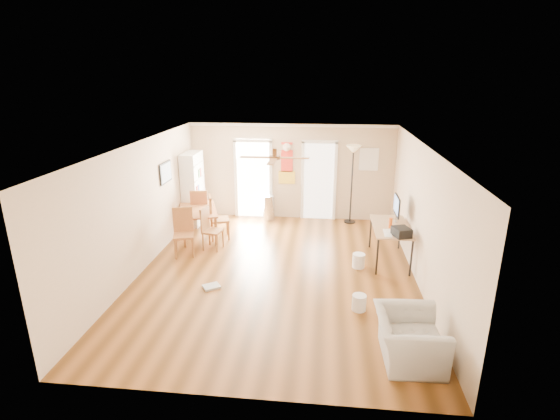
# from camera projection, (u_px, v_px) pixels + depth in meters

# --- Properties ---
(floor) EXTENTS (7.00, 7.00, 0.00)m
(floor) POSITION_uv_depth(u_px,v_px,m) (277.00, 273.00, 8.58)
(floor) COLOR brown
(floor) RESTS_ON ground
(ceiling) EXTENTS (5.50, 7.00, 0.00)m
(ceiling) POSITION_uv_depth(u_px,v_px,m) (277.00, 145.00, 7.78)
(ceiling) COLOR silver
(ceiling) RESTS_ON floor
(wall_back) EXTENTS (5.50, 0.04, 2.60)m
(wall_back) POSITION_uv_depth(u_px,v_px,m) (291.00, 172.00, 11.49)
(wall_back) COLOR beige
(wall_back) RESTS_ON floor
(wall_front) EXTENTS (5.50, 0.04, 2.60)m
(wall_front) POSITION_uv_depth(u_px,v_px,m) (242.00, 307.00, 4.87)
(wall_front) COLOR beige
(wall_front) RESTS_ON floor
(wall_left) EXTENTS (0.04, 7.00, 2.60)m
(wall_left) POSITION_uv_depth(u_px,v_px,m) (141.00, 208.00, 8.46)
(wall_left) COLOR beige
(wall_left) RESTS_ON floor
(wall_right) EXTENTS (0.04, 7.00, 2.60)m
(wall_right) POSITION_uv_depth(u_px,v_px,m) (422.00, 217.00, 7.90)
(wall_right) COLOR beige
(wall_right) RESTS_ON floor
(crown_molding) EXTENTS (5.50, 7.00, 0.08)m
(crown_molding) POSITION_uv_depth(u_px,v_px,m) (277.00, 148.00, 7.79)
(crown_molding) COLOR white
(crown_molding) RESTS_ON wall_back
(kitchen_doorway) EXTENTS (0.90, 0.10, 2.10)m
(kitchen_doorway) POSITION_uv_depth(u_px,v_px,m) (253.00, 180.00, 11.66)
(kitchen_doorway) COLOR white
(kitchen_doorway) RESTS_ON wall_back
(bathroom_doorway) EXTENTS (0.80, 0.10, 2.10)m
(bathroom_doorway) POSITION_uv_depth(u_px,v_px,m) (319.00, 182.00, 11.47)
(bathroom_doorway) COLOR white
(bathroom_doorway) RESTS_ON wall_back
(wall_decal) EXTENTS (0.46, 0.03, 1.10)m
(wall_decal) POSITION_uv_depth(u_px,v_px,m) (287.00, 163.00, 11.40)
(wall_decal) COLOR red
(wall_decal) RESTS_ON wall_back
(ac_grille) EXTENTS (0.50, 0.04, 0.60)m
(ac_grille) POSITION_uv_depth(u_px,v_px,m) (369.00, 159.00, 11.13)
(ac_grille) COLOR white
(ac_grille) RESTS_ON wall_back
(framed_poster) EXTENTS (0.04, 0.66, 0.48)m
(framed_poster) POSITION_uv_depth(u_px,v_px,m) (166.00, 172.00, 9.66)
(framed_poster) COLOR black
(framed_poster) RESTS_ON wall_left
(ceiling_fan) EXTENTS (1.24, 1.24, 0.20)m
(ceiling_fan) POSITION_uv_depth(u_px,v_px,m) (275.00, 158.00, 7.55)
(ceiling_fan) COLOR #593819
(ceiling_fan) RESTS_ON ceiling
(bookshelf) EXTENTS (0.63, 0.94, 1.92)m
(bookshelf) POSITION_uv_depth(u_px,v_px,m) (193.00, 189.00, 11.12)
(bookshelf) COLOR silver
(bookshelf) RESTS_ON floor
(dining_table) EXTENTS (1.27, 1.61, 0.71)m
(dining_table) POSITION_uv_depth(u_px,v_px,m) (199.00, 223.00, 10.41)
(dining_table) COLOR #A06133
(dining_table) RESTS_ON floor
(dining_chair_right_a) EXTENTS (0.56, 0.56, 1.08)m
(dining_chair_right_a) POSITION_uv_depth(u_px,v_px,m) (220.00, 217.00, 10.22)
(dining_chair_right_a) COLOR #965E30
(dining_chair_right_a) RESTS_ON floor
(dining_chair_right_b) EXTENTS (0.47, 0.47, 0.97)m
(dining_chair_right_b) POSITION_uv_depth(u_px,v_px,m) (213.00, 229.00, 9.61)
(dining_chair_right_b) COLOR olive
(dining_chair_right_b) RESTS_ON floor
(dining_chair_near) EXTENTS (0.54, 0.54, 1.05)m
(dining_chair_near) POSITION_uv_depth(u_px,v_px,m) (183.00, 233.00, 9.26)
(dining_chair_near) COLOR #A16934
(dining_chair_near) RESTS_ON floor
(dining_chair_far) EXTENTS (0.50, 0.50, 1.05)m
(dining_chair_far) POSITION_uv_depth(u_px,v_px,m) (200.00, 209.00, 10.90)
(dining_chair_far) COLOR #955730
(dining_chair_far) RESTS_ON floor
(trash_can) EXTENTS (0.36, 0.36, 0.69)m
(trash_can) POSITION_uv_depth(u_px,v_px,m) (269.00, 208.00, 11.58)
(trash_can) COLOR #BABBBD
(trash_can) RESTS_ON floor
(torchiere_lamp) EXTENTS (0.49, 0.49, 2.10)m
(torchiere_lamp) POSITION_uv_depth(u_px,v_px,m) (352.00, 185.00, 11.16)
(torchiere_lamp) COLOR black
(torchiere_lamp) RESTS_ON floor
(computer_desk) EXTENTS (0.74, 1.48, 0.79)m
(computer_desk) POSITION_uv_depth(u_px,v_px,m) (389.00, 243.00, 9.02)
(computer_desk) COLOR tan
(computer_desk) RESTS_ON floor
(imac) EXTENTS (0.24, 0.62, 0.58)m
(imac) POSITION_uv_depth(u_px,v_px,m) (397.00, 209.00, 9.08)
(imac) COLOR black
(imac) RESTS_ON computer_desk
(keyboard) EXTENTS (0.15, 0.44, 0.02)m
(keyboard) POSITION_uv_depth(u_px,v_px,m) (387.00, 233.00, 8.49)
(keyboard) COLOR white
(keyboard) RESTS_ON computer_desk
(printer) EXTENTS (0.40, 0.43, 0.18)m
(printer) POSITION_uv_depth(u_px,v_px,m) (402.00, 232.00, 8.32)
(printer) COLOR black
(printer) RESTS_ON computer_desk
(orange_bottle) EXTENTS (0.08, 0.08, 0.22)m
(orange_bottle) POSITION_uv_depth(u_px,v_px,m) (391.00, 223.00, 8.77)
(orange_bottle) COLOR #E75B14
(orange_bottle) RESTS_ON computer_desk
(wastebasket_a) EXTENTS (0.28, 0.28, 0.30)m
(wastebasket_a) POSITION_uv_depth(u_px,v_px,m) (359.00, 261.00, 8.78)
(wastebasket_a) COLOR white
(wastebasket_a) RESTS_ON floor
(wastebasket_b) EXTENTS (0.26, 0.26, 0.28)m
(wastebasket_b) POSITION_uv_depth(u_px,v_px,m) (359.00, 303.00, 7.20)
(wastebasket_b) COLOR silver
(wastebasket_b) RESTS_ON floor
(floor_cloth) EXTENTS (0.39, 0.37, 0.04)m
(floor_cloth) POSITION_uv_depth(u_px,v_px,m) (211.00, 287.00, 7.98)
(floor_cloth) COLOR #A2A29C
(floor_cloth) RESTS_ON floor
(armchair) EXTENTS (0.94, 1.06, 0.67)m
(armchair) POSITION_uv_depth(u_px,v_px,m) (409.00, 339.00, 5.90)
(armchair) COLOR #AFAFAA
(armchair) RESTS_ON floor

